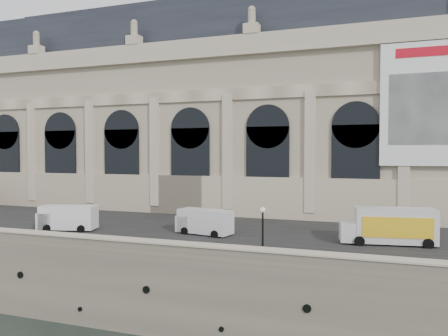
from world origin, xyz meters
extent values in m
plane|color=black|center=(0.00, 0.00, 0.00)|extent=(260.00, 260.00, 0.00)
cube|color=gray|center=(0.00, 35.00, 3.00)|extent=(160.00, 70.00, 6.00)
cube|color=#2D2D2D|center=(0.00, 14.00, 6.03)|extent=(160.00, 24.00, 0.06)
cube|color=gray|center=(0.00, 0.60, 6.55)|extent=(160.00, 1.20, 1.10)
cube|color=beige|center=(0.00, 0.60, 7.15)|extent=(160.00, 1.40, 0.12)
cube|color=#B4A98A|center=(-6.00, 31.00, 17.00)|extent=(68.00, 18.00, 22.00)
cube|color=beige|center=(-6.00, 21.85, 8.50)|extent=(68.60, 0.40, 5.00)
cube|color=beige|center=(-6.00, 21.70, 26.80)|extent=(69.00, 0.80, 2.40)
cube|color=beige|center=(-6.00, 21.85, 21.00)|extent=(68.00, 0.30, 1.40)
cube|color=#282C35|center=(-6.00, 31.00, 31.00)|extent=(64.00, 15.00, 6.00)
cube|color=#282C35|center=(-6.00, 31.00, 34.50)|extent=(56.00, 10.00, 1.20)
cube|color=black|center=(-34.00, 21.82, 12.50)|extent=(5.20, 0.25, 9.00)
cylinder|color=black|center=(-34.00, 21.82, 17.00)|extent=(5.20, 0.25, 5.20)
cube|color=beige|center=(-29.00, 21.75, 14.00)|extent=(1.20, 0.50, 14.00)
cube|color=black|center=(-24.00, 21.82, 12.50)|extent=(5.20, 0.25, 9.00)
cylinder|color=black|center=(-24.00, 21.82, 17.00)|extent=(5.20, 0.25, 5.20)
cube|color=beige|center=(-19.00, 21.75, 14.00)|extent=(1.20, 0.50, 14.00)
cube|color=black|center=(-14.00, 21.82, 12.50)|extent=(5.20, 0.25, 9.00)
cylinder|color=black|center=(-14.00, 21.82, 17.00)|extent=(5.20, 0.25, 5.20)
cube|color=beige|center=(-9.00, 21.75, 14.00)|extent=(1.20, 0.50, 14.00)
cube|color=black|center=(-4.00, 21.82, 12.50)|extent=(5.20, 0.25, 9.00)
cylinder|color=black|center=(-4.00, 21.82, 17.00)|extent=(5.20, 0.25, 5.20)
cube|color=beige|center=(1.00, 21.75, 14.00)|extent=(1.20, 0.50, 14.00)
cube|color=black|center=(6.00, 21.82, 12.50)|extent=(5.20, 0.25, 9.00)
cylinder|color=black|center=(6.00, 21.82, 17.00)|extent=(5.20, 0.25, 5.20)
cube|color=beige|center=(11.00, 21.75, 14.00)|extent=(1.20, 0.50, 14.00)
cube|color=black|center=(16.00, 21.82, 12.50)|extent=(5.20, 0.25, 9.00)
cylinder|color=black|center=(16.00, 21.82, 17.00)|extent=(5.20, 0.25, 5.20)
cube|color=beige|center=(21.00, 21.75, 14.00)|extent=(1.20, 0.50, 14.00)
cube|color=white|center=(23.00, 21.55, 19.00)|extent=(9.00, 0.35, 13.00)
cube|color=red|center=(23.00, 21.35, 24.40)|extent=(6.00, 0.06, 1.00)
cube|color=gray|center=(22.50, 21.35, 18.50)|extent=(6.20, 0.06, 7.50)
cube|color=white|center=(-11.15, 7.54, 7.37)|extent=(5.82, 3.42, 2.33)
cube|color=white|center=(-13.27, 7.00, 7.01)|extent=(2.01, 2.44, 1.62)
cube|color=black|center=(-13.81, 6.86, 7.57)|extent=(0.51, 1.78, 0.81)
cylinder|color=black|center=(-12.58, 6.08, 6.38)|extent=(0.81, 0.44, 0.77)
cylinder|color=black|center=(-13.11, 8.14, 6.38)|extent=(0.81, 0.44, 0.77)
cylinder|color=black|center=(-9.19, 6.95, 6.38)|extent=(0.81, 0.44, 0.77)
cylinder|color=black|center=(-9.72, 9.01, 6.38)|extent=(0.81, 0.44, 0.77)
cube|color=silver|center=(2.74, 10.03, 7.31)|extent=(5.55, 3.00, 2.24)
cube|color=silver|center=(0.68, 10.42, 6.97)|extent=(1.83, 2.29, 1.56)
cube|color=black|center=(0.14, 10.52, 7.51)|extent=(0.39, 1.73, 0.78)
cylinder|color=black|center=(0.90, 9.34, 6.37)|extent=(0.77, 0.38, 0.74)
cylinder|color=black|center=(1.28, 11.35, 6.37)|extent=(0.77, 0.38, 0.74)
cylinder|color=black|center=(4.21, 8.71, 6.37)|extent=(0.77, 0.38, 0.74)
cylinder|color=black|center=(4.59, 10.72, 6.37)|extent=(0.77, 0.38, 0.74)
cube|color=silver|center=(19.75, 11.18, 7.68)|extent=(6.80, 3.44, 2.93)
cube|color=gold|center=(19.95, 9.91, 7.68)|extent=(5.58, 0.90, 1.73)
cube|color=red|center=(19.95, 9.91, 7.68)|extent=(3.22, 0.52, 0.65)
cube|color=silver|center=(16.11, 10.63, 7.03)|extent=(2.07, 2.62, 1.63)
cylinder|color=black|center=(16.94, 9.49, 6.43)|extent=(0.90, 0.43, 0.87)
cylinder|color=black|center=(16.57, 11.96, 6.43)|extent=(0.90, 0.43, 0.87)
cylinder|color=black|center=(22.30, 10.30, 6.43)|extent=(0.90, 0.43, 0.87)
cylinder|color=black|center=(21.93, 12.77, 6.43)|extent=(0.90, 0.43, 0.87)
cylinder|color=black|center=(10.32, 2.55, 6.18)|extent=(0.39, 0.39, 0.36)
cylinder|color=black|center=(10.32, 2.55, 7.79)|extent=(0.14, 0.14, 3.58)
sphere|color=beige|center=(10.32, 2.55, 9.67)|extent=(0.39, 0.39, 0.39)
camera|label=1|loc=(18.23, -28.70, 13.88)|focal=35.00mm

